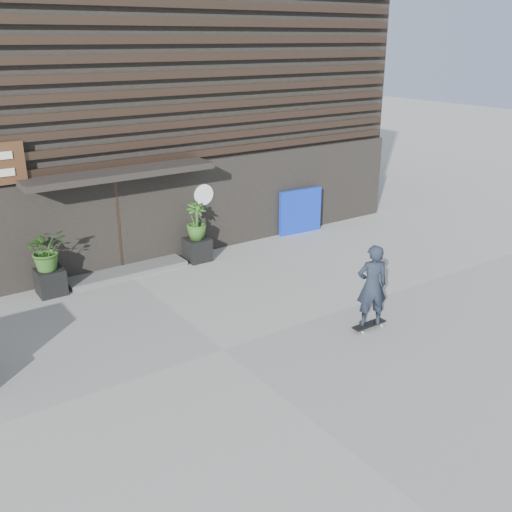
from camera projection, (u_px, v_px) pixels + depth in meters
ground at (223, 350)px, 10.87m from camera, size 80.00×80.00×0.00m
entrance_step at (127, 271)px, 14.40m from camera, size 3.00×0.80×0.12m
planter_pot_left at (51, 282)px, 13.16m from camera, size 0.60×0.60×0.60m
bamboo_left at (46, 249)px, 12.88m from camera, size 0.86×0.75×0.96m
planter_pot_right at (197, 249)px, 15.17m from camera, size 0.60×0.60×0.60m
bamboo_right at (196, 221)px, 14.89m from camera, size 0.54×0.54×0.96m
blue_tarp at (300, 211)px, 17.21m from camera, size 1.43×0.22×1.33m
building at (45, 92)px, 17.15m from camera, size 18.00×11.00×8.00m
skateboarder at (372, 286)px, 11.36m from camera, size 0.78×0.62×1.78m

